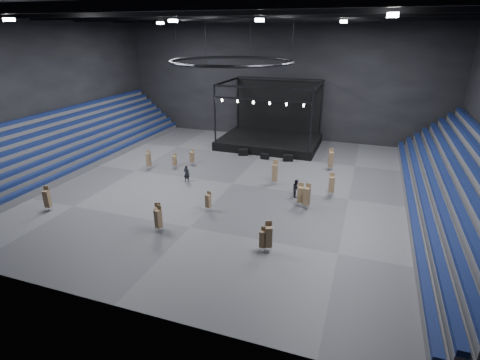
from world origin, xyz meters
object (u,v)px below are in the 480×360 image
(chair_stack_9, at_px, (307,196))
(chair_stack_0, at_px, (300,194))
(stage, at_px, (271,135))
(chair_stack_5, at_px, (158,218))
(flight_case_mid, at_px, (265,156))
(man_center, at_px, (187,174))
(chair_stack_2, at_px, (269,236))
(crew_member, at_px, (296,188))
(chair_stack_7, at_px, (208,201))
(chair_stack_11, at_px, (192,157))
(flight_case_right, at_px, (288,158))
(chair_stack_3, at_px, (263,239))
(flight_case_left, at_px, (243,152))
(chair_stack_1, at_px, (332,184))
(chair_stack_4, at_px, (158,216))
(chair_stack_12, at_px, (175,160))
(chair_stack_10, at_px, (47,198))
(chair_stack_6, at_px, (275,172))
(chair_stack_13, at_px, (331,159))

(chair_stack_9, bearing_deg, chair_stack_0, 167.45)
(stage, distance_m, chair_stack_5, 28.31)
(flight_case_mid, distance_m, man_center, 12.24)
(chair_stack_2, relative_size, crew_member, 1.37)
(chair_stack_2, bearing_deg, chair_stack_7, 123.83)
(chair_stack_9, height_order, chair_stack_11, chair_stack_9)
(flight_case_right, distance_m, chair_stack_3, 21.84)
(flight_case_left, height_order, flight_case_mid, flight_case_left)
(chair_stack_11, bearing_deg, chair_stack_5, -54.35)
(chair_stack_3, bearing_deg, chair_stack_1, 79.88)
(chair_stack_5, distance_m, chair_stack_9, 13.83)
(chair_stack_3, bearing_deg, chair_stack_11, 137.41)
(flight_case_left, relative_size, flight_case_mid, 1.19)
(chair_stack_9, xyz_separation_m, chair_stack_11, (-15.78, 7.72, -0.25))
(crew_member, bearing_deg, flight_case_right, -1.31)
(man_center, bearing_deg, chair_stack_3, 135.73)
(flight_case_right, relative_size, chair_stack_4, 0.53)
(chair_stack_12, bearing_deg, flight_case_right, 33.03)
(chair_stack_10, bearing_deg, chair_stack_0, 5.70)
(flight_case_left, xyz_separation_m, flight_case_mid, (3.23, -0.59, -0.07))
(chair_stack_4, relative_size, chair_stack_6, 0.86)
(chair_stack_0, height_order, crew_member, chair_stack_0)
(chair_stack_6, bearing_deg, chair_stack_4, -118.06)
(flight_case_mid, xyz_separation_m, chair_stack_0, (7.06, -12.55, 0.88))
(chair_stack_10, bearing_deg, chair_stack_9, 4.20)
(crew_member, bearing_deg, chair_stack_1, -85.59)
(chair_stack_2, bearing_deg, chair_stack_6, 80.63)
(chair_stack_3, bearing_deg, flight_case_left, 119.21)
(flight_case_right, xyz_separation_m, chair_stack_1, (6.54, -9.35, 0.87))
(chair_stack_1, relative_size, crew_member, 1.34)
(chair_stack_9, distance_m, crew_member, 2.90)
(chair_stack_3, bearing_deg, chair_stack_12, 143.64)
(chair_stack_2, relative_size, chair_stack_3, 1.24)
(flight_case_right, xyz_separation_m, chair_stack_5, (-6.26, -21.65, 0.82))
(chair_stack_5, bearing_deg, chair_stack_10, -160.76)
(chair_stack_12, bearing_deg, chair_stack_5, -62.95)
(flight_case_right, bearing_deg, chair_stack_4, -106.98)
(chair_stack_3, relative_size, chair_stack_6, 0.73)
(chair_stack_12, bearing_deg, chair_stack_11, 52.30)
(flight_case_mid, xyz_separation_m, crew_member, (6.27, -10.49, 0.55))
(chair_stack_7, xyz_separation_m, chair_stack_12, (-8.69, 9.41, -0.04))
(flight_case_left, xyz_separation_m, chair_stack_6, (6.62, -8.67, 0.99))
(chair_stack_6, bearing_deg, stage, 106.30)
(chair_stack_9, bearing_deg, chair_stack_13, 103.53)
(chair_stack_12, height_order, man_center, man_center)
(chair_stack_5, bearing_deg, flight_case_right, 93.11)
(flight_case_right, relative_size, chair_stack_1, 0.52)
(stage, bearing_deg, chair_stack_5, -94.33)
(chair_stack_13, bearing_deg, chair_stack_1, -102.74)
(chair_stack_11, relative_size, chair_stack_12, 1.09)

